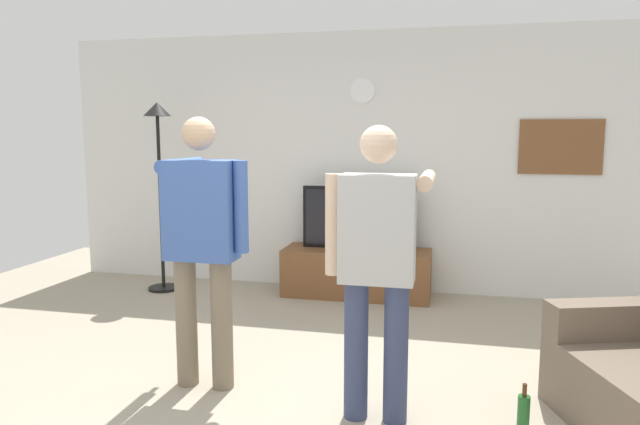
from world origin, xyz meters
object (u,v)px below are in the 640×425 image
at_px(tv_stand, 357,273).
at_px(person_standing_nearer_lamp, 202,235).
at_px(beverage_bottle, 523,416).
at_px(framed_picture, 560,147).
at_px(floor_lamp, 159,157).
at_px(television, 358,218).
at_px(wall_clock, 363,91).
at_px(person_standing_nearer_couch, 377,257).

bearing_deg(tv_stand, person_standing_nearer_lamp, -105.21).
bearing_deg(person_standing_nearer_lamp, beverage_bottle, -7.15).
relative_size(framed_picture, floor_lamp, 0.39).
distance_m(television, framed_picture, 2.09).
bearing_deg(framed_picture, floor_lamp, -172.55).
height_order(wall_clock, person_standing_nearer_couch, wall_clock).
bearing_deg(person_standing_nearer_couch, tv_stand, 101.79).
distance_m(television, wall_clock, 1.31).
distance_m(framed_picture, person_standing_nearer_lamp, 3.70).
bearing_deg(beverage_bottle, person_standing_nearer_lamp, 172.85).
bearing_deg(floor_lamp, television, 7.60).
bearing_deg(television, tv_stand, -90.00).
xyz_separation_m(tv_stand, wall_clock, (-0.00, 0.29, 1.85)).
distance_m(wall_clock, person_standing_nearer_couch, 3.07).
relative_size(tv_stand, framed_picture, 1.94).
bearing_deg(person_standing_nearer_couch, wall_clock, 100.60).
distance_m(television, person_standing_nearer_lamp, 2.46).
bearing_deg(framed_picture, person_standing_nearer_couch, -116.73).
xyz_separation_m(tv_stand, floor_lamp, (-2.05, -0.23, 1.17)).
height_order(tv_stand, television, television).
distance_m(framed_picture, beverage_bottle, 3.24).
bearing_deg(tv_stand, floor_lamp, -173.68).
bearing_deg(framed_picture, beverage_bottle, -101.82).
bearing_deg(person_standing_nearer_couch, person_standing_nearer_lamp, 170.27).
height_order(wall_clock, framed_picture, wall_clock).
bearing_deg(framed_picture, television, -172.70).
xyz_separation_m(television, floor_lamp, (-2.05, -0.27, 0.61)).
bearing_deg(television, beverage_bottle, -62.80).
distance_m(floor_lamp, person_standing_nearer_lamp, 2.56).
bearing_deg(wall_clock, floor_lamp, -165.85).
relative_size(framed_picture, beverage_bottle, 2.46).
relative_size(tv_stand, person_standing_nearer_lamp, 0.85).
bearing_deg(television, person_standing_nearer_couch, -78.42).
height_order(person_standing_nearer_lamp, beverage_bottle, person_standing_nearer_lamp).
relative_size(person_standing_nearer_lamp, person_standing_nearer_couch, 1.03).
xyz_separation_m(person_standing_nearer_couch, beverage_bottle, (0.82, -0.05, -0.84)).
relative_size(person_standing_nearer_couch, beverage_bottle, 5.45).
bearing_deg(floor_lamp, person_standing_nearer_lamp, -55.83).
bearing_deg(wall_clock, tv_stand, -90.00).
relative_size(television, person_standing_nearer_couch, 0.67).
distance_m(tv_stand, floor_lamp, 2.37).
distance_m(tv_stand, television, 0.56).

